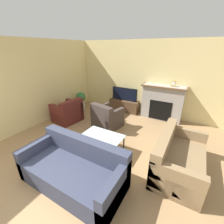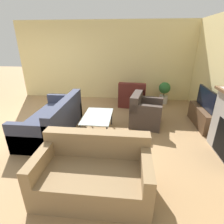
{
  "view_description": "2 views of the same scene",
  "coord_description": "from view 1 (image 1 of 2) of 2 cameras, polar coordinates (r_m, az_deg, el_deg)",
  "views": [
    {
      "loc": [
        1.95,
        -0.69,
        2.43
      ],
      "look_at": [
        0.09,
        2.54,
        0.82
      ],
      "focal_mm": 24.0,
      "sensor_mm": 36.0,
      "label": 1
    },
    {
      "loc": [
        3.85,
        2.61,
        2.09
      ],
      "look_at": [
        0.58,
        2.27,
        0.72
      ],
      "focal_mm": 28.0,
      "sensor_mm": 36.0,
      "label": 2
    }
  ],
  "objects": [
    {
      "name": "couch_sectional",
      "position": [
        3.13,
        -14.1,
        -20.58
      ],
      "size": [
        1.97,
        0.94,
        0.82
      ],
      "color": "#33384C",
      "rests_on": "ground_plane"
    },
    {
      "name": "wall_left",
      "position": [
        5.57,
        -25.68,
        9.96
      ],
      "size": [
        0.06,
        7.77,
        2.7
      ],
      "color": "beige",
      "rests_on": "ground_plane"
    },
    {
      "name": "couch_loveseat",
      "position": [
        3.55,
        23.68,
        -15.99
      ],
      "size": [
        0.89,
        1.59,
        0.82
      ],
      "rotation": [
        0.0,
        0.0,
        1.57
      ],
      "color": "#8C704C",
      "rests_on": "ground_plane"
    },
    {
      "name": "ground_plane",
      "position": [
        3.19,
        -29.22,
        -30.21
      ],
      "size": [
        20.0,
        20.0,
        0.0
      ],
      "primitive_type": "plane",
      "color": "#9E7A51"
    },
    {
      "name": "tv_stand",
      "position": [
        6.15,
        4.65,
        2.42
      ],
      "size": [
        1.2,
        0.36,
        0.48
      ],
      "color": "brown",
      "rests_on": "ground_plane"
    },
    {
      "name": "armchair_by_window",
      "position": [
        5.5,
        -16.48,
        -0.39
      ],
      "size": [
        0.88,
        0.93,
        0.82
      ],
      "rotation": [
        0.0,
        0.0,
        -1.68
      ],
      "color": "#5B231E",
      "rests_on": "ground_plane"
    },
    {
      "name": "coffee_table",
      "position": [
        3.72,
        -3.84,
        -9.66
      ],
      "size": [
        1.01,
        0.64,
        0.44
      ],
      "color": "#333338",
      "rests_on": "ground_plane"
    },
    {
      "name": "mantel_clock",
      "position": [
        5.41,
        22.27,
        10.02
      ],
      "size": [
        0.16,
        0.07,
        0.19
      ],
      "color": "#B79338",
      "rests_on": "fireplace"
    },
    {
      "name": "tv",
      "position": [
        5.99,
        4.79,
        6.81
      ],
      "size": [
        1.04,
        0.06,
        0.5
      ],
      "color": "black",
      "rests_on": "tv_stand"
    },
    {
      "name": "armchair_accent",
      "position": [
        4.88,
        -2.02,
        -2.43
      ],
      "size": [
        0.94,
        0.9,
        0.82
      ],
      "rotation": [
        0.0,
        0.0,
        2.95
      ],
      "color": "#3D332D",
      "rests_on": "ground_plane"
    },
    {
      "name": "fireplace",
      "position": [
        5.63,
        18.59,
        3.64
      ],
      "size": [
        1.5,
        0.47,
        1.24
      ],
      "color": "#9E9993",
      "rests_on": "ground_plane"
    },
    {
      "name": "potted_plant",
      "position": [
        6.4,
        -11.78,
        4.65
      ],
      "size": [
        0.39,
        0.39,
        0.74
      ],
      "color": "beige",
      "rests_on": "ground_plane"
    },
    {
      "name": "wall_back",
      "position": [
        5.93,
        10.52,
        12.51
      ],
      "size": [
        8.08,
        0.06,
        2.7
      ],
      "color": "beige",
      "rests_on": "ground_plane"
    }
  ]
}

